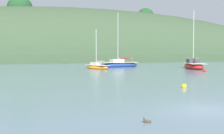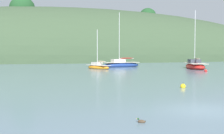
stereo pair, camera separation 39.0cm
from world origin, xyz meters
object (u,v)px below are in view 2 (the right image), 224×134
(sailboat_navy_dinghy, at_px, (121,65))
(sailboat_red_portside, at_px, (195,66))
(mooring_buoy_inner, at_px, (206,71))
(mooring_buoy_channel, at_px, (183,86))
(duck_trailing, at_px, (141,121))
(sailboat_yellow_far, at_px, (98,67))

(sailboat_navy_dinghy, bearing_deg, sailboat_red_portside, -37.57)
(sailboat_red_portside, relative_size, mooring_buoy_inner, 18.79)
(mooring_buoy_channel, xyz_separation_m, duck_trailing, (-7.49, -11.03, -0.07))
(mooring_buoy_inner, distance_m, mooring_buoy_channel, 20.78)
(sailboat_yellow_far, height_order, mooring_buoy_channel, sailboat_yellow_far)
(duck_trailing, bearing_deg, mooring_buoy_channel, 55.80)
(sailboat_navy_dinghy, height_order, mooring_buoy_inner, sailboat_navy_dinghy)
(sailboat_navy_dinghy, relative_size, duck_trailing, 26.38)
(mooring_buoy_inner, bearing_deg, sailboat_red_portside, 72.66)
(duck_trailing, bearing_deg, sailboat_red_portside, 58.18)
(mooring_buoy_inner, bearing_deg, sailboat_navy_dinghy, 118.60)
(sailboat_navy_dinghy, xyz_separation_m, mooring_buoy_channel, (-3.60, -32.48, -0.32))
(sailboat_red_portside, height_order, sailboat_navy_dinghy, sailboat_navy_dinghy)
(sailboat_yellow_far, xyz_separation_m, duck_trailing, (-5.85, -38.86, -0.29))
(sailboat_red_portside, distance_m, sailboat_navy_dinghy, 13.59)
(sailboat_navy_dinghy, bearing_deg, sailboat_yellow_far, -138.41)
(sailboat_navy_dinghy, relative_size, mooring_buoy_inner, 19.19)
(sailboat_yellow_far, distance_m, duck_trailing, 39.30)
(sailboat_yellow_far, xyz_separation_m, mooring_buoy_inner, (13.73, -10.93, -0.22))
(sailboat_yellow_far, xyz_separation_m, mooring_buoy_channel, (1.64, -27.83, -0.22))
(sailboat_navy_dinghy, distance_m, duck_trailing, 44.90)
(sailboat_red_portside, relative_size, sailboat_yellow_far, 1.50)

